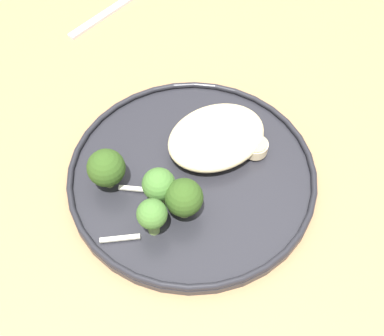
% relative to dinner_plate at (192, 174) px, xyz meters
% --- Properties ---
extents(ground, '(6.00, 6.00, 0.00)m').
position_rel_dinner_plate_xyz_m(ground, '(0.03, 0.04, -0.75)').
color(ground, '#665B51').
extents(wooden_dining_table, '(1.40, 1.00, 0.74)m').
position_rel_dinner_plate_xyz_m(wooden_dining_table, '(0.03, 0.04, -0.09)').
color(wooden_dining_table, '#9E754C').
rests_on(wooden_dining_table, ground).
extents(dinner_plate, '(0.29, 0.29, 0.02)m').
position_rel_dinner_plate_xyz_m(dinner_plate, '(0.00, 0.00, 0.00)').
color(dinner_plate, '#232328').
rests_on(dinner_plate, wooden_dining_table).
extents(noodle_bed, '(0.12, 0.09, 0.03)m').
position_rel_dinner_plate_xyz_m(noodle_bed, '(0.05, 0.02, 0.02)').
color(noodle_bed, beige).
rests_on(noodle_bed, dinner_plate).
extents(seared_scallop_right_edge, '(0.03, 0.03, 0.01)m').
position_rel_dinner_plate_xyz_m(seared_scallop_right_edge, '(0.02, 0.04, 0.01)').
color(seared_scallop_right_edge, '#DBB77A').
rests_on(seared_scallop_right_edge, dinner_plate).
extents(seared_scallop_left_edge, '(0.03, 0.03, 0.02)m').
position_rel_dinner_plate_xyz_m(seared_scallop_left_edge, '(0.05, 0.03, 0.01)').
color(seared_scallop_left_edge, beige).
rests_on(seared_scallop_left_edge, dinner_plate).
extents(seared_scallop_front_small, '(0.03, 0.03, 0.02)m').
position_rel_dinner_plate_xyz_m(seared_scallop_front_small, '(0.08, -0.02, 0.01)').
color(seared_scallop_front_small, beige).
rests_on(seared_scallop_front_small, dinner_plate).
extents(seared_scallop_rear_pale, '(0.02, 0.02, 0.02)m').
position_rel_dinner_plate_xyz_m(seared_scallop_rear_pale, '(0.06, 0.00, 0.01)').
color(seared_scallop_rear_pale, '#E5C689').
rests_on(seared_scallop_rear_pale, dinner_plate).
extents(seared_scallop_on_noodles, '(0.03, 0.03, 0.01)m').
position_rel_dinner_plate_xyz_m(seared_scallop_on_noodles, '(0.09, 0.01, 0.01)').
color(seared_scallop_on_noodles, beige).
rests_on(seared_scallop_on_noodles, dinner_plate).
extents(broccoli_floret_right_tilted, '(0.04, 0.04, 0.05)m').
position_rel_dinner_plate_xyz_m(broccoli_floret_right_tilted, '(-0.09, 0.04, 0.03)').
color(broccoli_floret_right_tilted, '#89A356').
rests_on(broccoli_floret_right_tilted, dinner_plate).
extents(broccoli_floret_rear_charred, '(0.04, 0.04, 0.05)m').
position_rel_dinner_plate_xyz_m(broccoli_floret_rear_charred, '(-0.05, -0.01, 0.03)').
color(broccoli_floret_rear_charred, '#89A356').
rests_on(broccoli_floret_rear_charred, dinner_plate).
extents(broccoli_floret_front_edge, '(0.04, 0.04, 0.05)m').
position_rel_dinner_plate_xyz_m(broccoli_floret_front_edge, '(-0.04, -0.04, 0.03)').
color(broccoli_floret_front_edge, '#89A356').
rests_on(broccoli_floret_front_edge, dinner_plate).
extents(broccoli_floret_left_leaning, '(0.03, 0.03, 0.05)m').
position_rel_dinner_plate_xyz_m(broccoli_floret_left_leaning, '(-0.08, -0.04, 0.03)').
color(broccoli_floret_left_leaning, '#7A994C').
rests_on(broccoli_floret_left_leaning, dinner_plate).
extents(onion_sliver_long_sliver, '(0.04, 0.02, 0.00)m').
position_rel_dinner_plate_xyz_m(onion_sliver_long_sliver, '(-0.11, -0.03, 0.01)').
color(onion_sliver_long_sliver, silver).
rests_on(onion_sliver_long_sliver, dinner_plate).
extents(onion_sliver_short_strip, '(0.04, 0.04, 0.00)m').
position_rel_dinner_plate_xyz_m(onion_sliver_short_strip, '(-0.06, 0.01, 0.01)').
color(onion_sliver_short_strip, silver).
rests_on(onion_sliver_short_strip, dinner_plate).
extents(dinner_fork, '(0.18, 0.07, 0.00)m').
position_rel_dinner_plate_xyz_m(dinner_fork, '(0.08, 0.34, -0.01)').
color(dinner_fork, silver).
rests_on(dinner_fork, wooden_dining_table).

